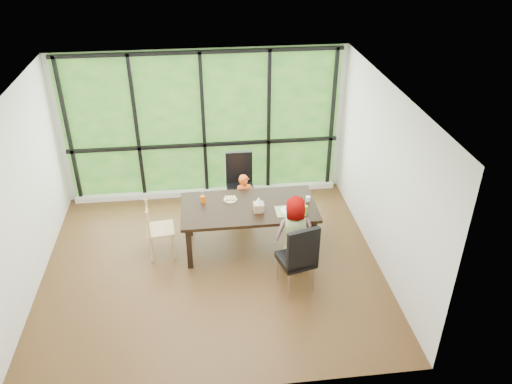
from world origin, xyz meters
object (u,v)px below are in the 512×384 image
Objects in this scene: chair_end_beech at (160,229)px; child_older at (295,234)px; plate_near at (289,210)px; orange_cup at (203,199)px; green_cup at (305,210)px; chair_interior_leather at (296,255)px; tissue_box at (259,207)px; dining_table at (249,226)px; chair_window_leather at (240,185)px; white_mug at (308,199)px; child_toddler at (245,200)px; plate_far at (230,200)px.

chair_end_beech is 0.75× the size of child_older.
orange_cup is at bearing 162.58° from plate_near.
green_cup is (1.50, -0.49, 0.01)m from orange_cup.
chair_interior_leather is 8.84× the size of green_cup.
chair_end_beech is at bearing -41.89° from chair_interior_leather.
child_older is 0.68m from tissue_box.
chair_end_beech is (-1.36, -0.03, 0.08)m from dining_table.
dining_table is at bearing -76.05° from chair_interior_leather.
chair_window_leather reaches higher than green_cup.
dining_table is at bearing 160.06° from green_cup.
dining_table is 0.84m from orange_cup.
chair_interior_leather is at bearing -61.61° from dining_table.
white_mug is at bearing 14.12° from tissue_box.
child_toddler is at bearing -86.00° from chair_interior_leather.
child_toddler is at bearing 125.16° from plate_near.
orange_cup is 1.46× the size of white_mug.
child_toddler is 0.87m from tissue_box.
tissue_box reaches higher than orange_cup.
white_mug is (0.12, 0.34, -0.02)m from green_cup.
green_cup is at bearing -124.07° from chair_interior_leather.
chair_end_beech reaches higher than tissue_box.
green_cup reaches higher than dining_table.
chair_window_leather is 1.00× the size of chair_interior_leather.
chair_window_leather is 0.88m from plate_far.
chair_end_beech is at bearing 175.11° from tissue_box.
tissue_box is (0.82, -0.35, 0.01)m from orange_cup.
plate_far is 1.35× the size of tissue_box.
white_mug is at bearing -116.89° from child_older.
chair_interior_leather is 1.16× the size of child_toddler.
child_toddler is at bearing 32.46° from orange_cup.
chair_end_beech reaches higher than plate_far.
chair_end_beech is (-1.91, 0.99, -0.09)m from chair_interior_leather.
tissue_box reaches higher than dining_table.
chair_interior_leather is 1.16m from white_mug.
green_cup is (0.81, -0.93, 0.35)m from child_toddler.
plate_near is at bearing -100.69° from chair_end_beech.
dining_table is 1.91× the size of chair_interior_leather.
child_toddler is at bearing 57.98° from plate_far.
child_older reaches higher than green_cup.
child_older is 1.20m from plate_far.
child_older is 0.42m from plate_near.
plate_near is 0.42m from white_mug.
dining_table is at bearing 130.39° from tissue_box.
white_mug reaches higher than dining_table.
child_toddler is at bearing 90.00° from dining_table.
orange_cup is 0.89m from tissue_box.
green_cup is at bearing -21.77° from plate_near.
dining_table is 0.97m from green_cup.
chair_window_leather is 10.07× the size of orange_cup.
plate_far is 1.19m from green_cup.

